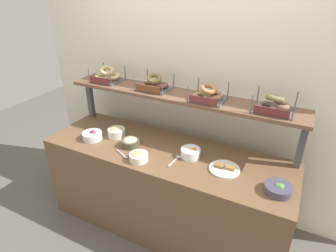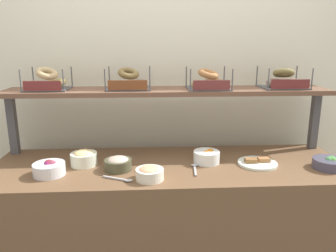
% 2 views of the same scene
% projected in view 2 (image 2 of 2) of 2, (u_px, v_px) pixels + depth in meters
% --- Properties ---
extents(back_wall, '(3.38, 0.06, 2.40)m').
position_uv_depth(back_wall, '(165.00, 94.00, 2.45)').
color(back_wall, white).
rests_on(back_wall, ground_plane).
extents(deli_counter, '(2.18, 0.70, 0.85)m').
position_uv_depth(deli_counter, '(170.00, 226.00, 2.11)').
color(deli_counter, brown).
rests_on(deli_counter, ground_plane).
extents(shelf_riser_left, '(0.05, 0.05, 0.40)m').
position_uv_depth(shelf_riser_left, '(13.00, 125.00, 2.16)').
color(shelf_riser_left, '#4C4C51').
rests_on(shelf_riser_left, deli_counter).
extents(shelf_riser_right, '(0.05, 0.05, 0.40)m').
position_uv_depth(shelf_riser_right, '(314.00, 120.00, 2.28)').
color(shelf_riser_right, '#4C4C51').
rests_on(shelf_riser_right, deli_counter).
extents(upper_shelf, '(2.14, 0.32, 0.03)m').
position_uv_depth(upper_shelf, '(168.00, 91.00, 2.17)').
color(upper_shelf, brown).
rests_on(upper_shelf, shelf_riser_left).
extents(bowl_fruit_salad, '(0.16, 0.16, 0.09)m').
position_uv_depth(bowl_fruit_salad, '(207.00, 157.00, 2.03)').
color(bowl_fruit_salad, white).
rests_on(bowl_fruit_salad, deli_counter).
extents(bowl_tuna_salad, '(0.16, 0.16, 0.08)m').
position_uv_depth(bowl_tuna_salad, '(118.00, 163.00, 1.92)').
color(bowl_tuna_salad, '#4A4A33').
rests_on(bowl_tuna_salad, deli_counter).
extents(bowl_beet_salad, '(0.18, 0.18, 0.09)m').
position_uv_depth(bowl_beet_salad, '(49.00, 168.00, 1.84)').
color(bowl_beet_salad, silver).
rests_on(bowl_beet_salad, deli_counter).
extents(bowl_lox_spread, '(0.15, 0.15, 0.08)m').
position_uv_depth(bowl_lox_spread, '(150.00, 173.00, 1.78)').
color(bowl_lox_spread, white).
rests_on(bowl_lox_spread, deli_counter).
extents(bowl_veggie_mix, '(0.19, 0.19, 0.08)m').
position_uv_depth(bowl_veggie_mix, '(329.00, 163.00, 1.94)').
color(bowl_veggie_mix, '#454358').
rests_on(bowl_veggie_mix, deli_counter).
extents(bowl_egg_salad, '(0.16, 0.16, 0.10)m').
position_uv_depth(bowl_egg_salad, '(84.00, 158.00, 1.99)').
color(bowl_egg_salad, white).
rests_on(bowl_egg_salad, deli_counter).
extents(serving_plate_white, '(0.24, 0.24, 0.04)m').
position_uv_depth(serving_plate_white, '(257.00, 163.00, 2.01)').
color(serving_plate_white, white).
rests_on(serving_plate_white, deli_counter).
extents(serving_spoon_near_plate, '(0.04, 0.18, 0.01)m').
position_uv_depth(serving_spoon_near_plate, '(195.00, 168.00, 1.94)').
color(serving_spoon_near_plate, '#B7B7BC').
rests_on(serving_spoon_near_plate, deli_counter).
extents(serving_spoon_by_edge, '(0.17, 0.09, 0.01)m').
position_uv_depth(serving_spoon_by_edge, '(122.00, 179.00, 1.77)').
color(serving_spoon_by_edge, '#B7B7BC').
rests_on(serving_spoon_by_edge, deli_counter).
extents(bagel_basket_plain, '(0.28, 0.25, 0.15)m').
position_uv_depth(bagel_basket_plain, '(47.00, 82.00, 2.12)').
color(bagel_basket_plain, '#4C4C51').
rests_on(bagel_basket_plain, upper_shelf).
extents(bagel_basket_cinnamon_raisin, '(0.29, 0.26, 0.14)m').
position_uv_depth(bagel_basket_cinnamon_raisin, '(128.00, 82.00, 2.15)').
color(bagel_basket_cinnamon_raisin, '#4C4C51').
rests_on(bagel_basket_cinnamon_raisin, upper_shelf).
extents(bagel_basket_everything, '(0.28, 0.26, 0.14)m').
position_uv_depth(bagel_basket_everything, '(208.00, 82.00, 2.15)').
color(bagel_basket_everything, '#4C4C51').
rests_on(bagel_basket_everything, upper_shelf).
extents(bagel_basket_poppy, '(0.30, 0.24, 0.14)m').
position_uv_depth(bagel_basket_poppy, '(283.00, 81.00, 2.20)').
color(bagel_basket_poppy, '#4C4C51').
rests_on(bagel_basket_poppy, upper_shelf).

